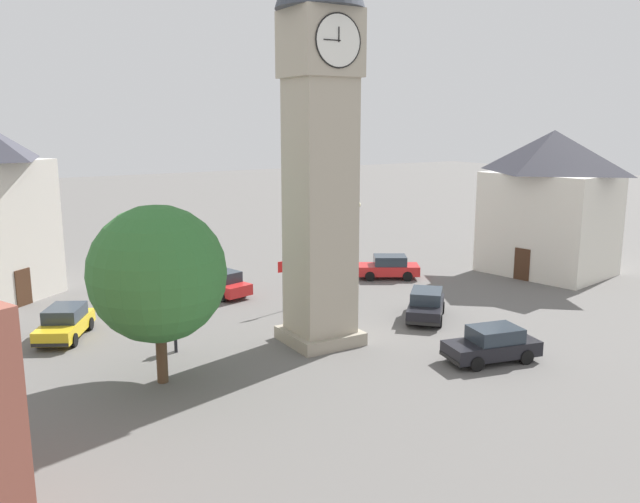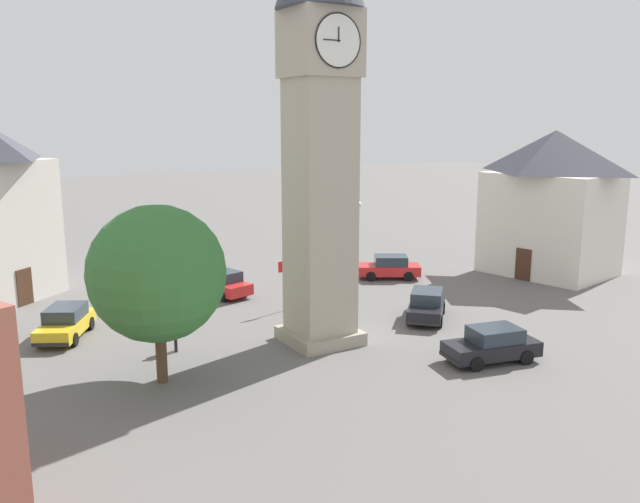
# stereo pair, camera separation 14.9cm
# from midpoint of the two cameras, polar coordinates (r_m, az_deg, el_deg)

# --- Properties ---
(ground_plane) EXTENTS (200.00, 200.00, 0.00)m
(ground_plane) POSITION_cam_midpoint_polar(r_m,az_deg,el_deg) (31.12, 0.14, -7.90)
(ground_plane) COLOR #605E5B
(clock_tower) EXTENTS (3.91, 3.91, 21.55)m
(clock_tower) POSITION_cam_midpoint_polar(r_m,az_deg,el_deg) (29.45, 0.15, 15.94)
(clock_tower) COLOR gray
(clock_tower) RESTS_ON ground
(car_blue_kerb) EXTENTS (4.09, 4.13, 1.53)m
(car_blue_kerb) POSITION_cam_midpoint_polar(r_m,az_deg,el_deg) (34.77, 9.46, -4.64)
(car_blue_kerb) COLOR black
(car_blue_kerb) RESTS_ON ground
(car_silver_kerb) EXTENTS (3.45, 4.43, 1.53)m
(car_silver_kerb) POSITION_cam_midpoint_polar(r_m,az_deg,el_deg) (33.71, -21.32, -5.81)
(car_silver_kerb) COLOR gold
(car_silver_kerb) RESTS_ON ground
(car_red_corner) EXTENTS (4.39, 2.52, 1.53)m
(car_red_corner) POSITION_cam_midpoint_polar(r_m,az_deg,el_deg) (29.42, 15.02, -7.90)
(car_red_corner) COLOR black
(car_red_corner) RESTS_ON ground
(car_white_side) EXTENTS (4.41, 3.57, 1.53)m
(car_white_side) POSITION_cam_midpoint_polar(r_m,az_deg,el_deg) (43.23, 6.18, -1.37)
(car_white_side) COLOR red
(car_white_side) RESTS_ON ground
(car_black_far) EXTENTS (2.69, 4.42, 1.53)m
(car_black_far) POSITION_cam_midpoint_polar(r_m,az_deg,el_deg) (39.26, -8.57, -2.75)
(car_black_far) COLOR red
(car_black_far) RESTS_ON ground
(pedestrian) EXTENTS (0.29, 0.55, 1.69)m
(pedestrian) POSITION_cam_midpoint_polar(r_m,az_deg,el_deg) (30.23, -12.46, -6.75)
(pedestrian) COLOR black
(pedestrian) RESTS_ON ground
(tree) EXTENTS (5.39, 5.39, 7.17)m
(tree) POSITION_cam_midpoint_polar(r_m,az_deg,el_deg) (26.01, -13.94, -1.90)
(tree) COLOR brown
(tree) RESTS_ON ground
(building_terrace_right) EXTENTS (7.96, 9.07, 9.66)m
(building_terrace_right) POSITION_cam_midpoint_polar(r_m,az_deg,el_deg) (46.53, 19.75, 4.15)
(building_terrace_right) COLOR silver
(building_terrace_right) RESTS_ON ground
(lamp_post) EXTENTS (0.36, 0.36, 5.64)m
(lamp_post) POSITION_cam_midpoint_polar(r_m,az_deg,el_deg) (38.41, 3.48, 1.54)
(lamp_post) COLOR black
(lamp_post) RESTS_ON ground
(road_sign) EXTENTS (0.60, 0.07, 2.80)m
(road_sign) POSITION_cam_midpoint_polar(r_m,az_deg,el_deg) (35.45, -3.11, -2.29)
(road_sign) COLOR gray
(road_sign) RESTS_ON ground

